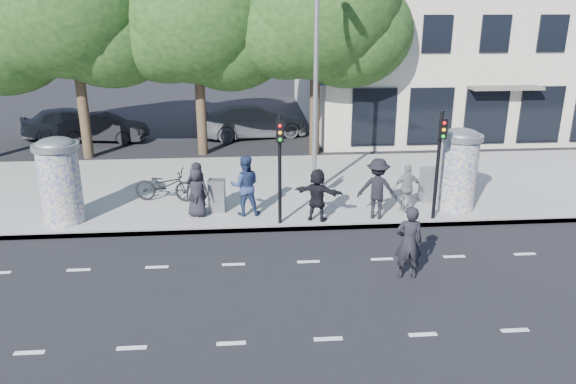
{
  "coord_description": "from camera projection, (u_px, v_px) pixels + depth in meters",
  "views": [
    {
      "loc": [
        -1.62,
        -12.06,
        6.68
      ],
      "look_at": [
        -0.38,
        3.5,
        1.26
      ],
      "focal_mm": 35.0,
      "sensor_mm": 36.0,
      "label": 1
    }
  ],
  "objects": [
    {
      "name": "curb",
      "position": [
        300.0,
        228.0,
        16.99
      ],
      "size": [
        40.0,
        0.1,
        0.16
      ],
      "primitive_type": "cube",
      "color": "slate",
      "rests_on": "ground"
    },
    {
      "name": "tree_center",
      "position": [
        316.0,
        7.0,
        23.3
      ],
      "size": [
        7.0,
        7.0,
        9.3
      ],
      "color": "#38281C",
      "rests_on": "ground"
    },
    {
      "name": "bicycle",
      "position": [
        165.0,
        185.0,
        18.89
      ],
      "size": [
        1.1,
        2.21,
        1.11
      ],
      "primitive_type": "imported",
      "rotation": [
        0.0,
        0.0,
        1.39
      ],
      "color": "black",
      "rests_on": "sidewalk"
    },
    {
      "name": "ped_c",
      "position": [
        245.0,
        186.0,
        17.56
      ],
      "size": [
        0.94,
        0.74,
        1.93
      ],
      "primitive_type": "imported",
      "rotation": [
        0.0,
        0.0,
        3.15
      ],
      "color": "navy",
      "rests_on": "sidewalk"
    },
    {
      "name": "lane_dash_far",
      "position": [
        308.0,
        262.0,
        14.99
      ],
      "size": [
        32.0,
        0.12,
        0.01
      ],
      "primitive_type": "cube",
      "color": "silver",
      "rests_on": "ground"
    },
    {
      "name": "traffic_pole_near",
      "position": [
        280.0,
        158.0,
        16.47
      ],
      "size": [
        0.22,
        0.31,
        3.4
      ],
      "color": "black",
      "rests_on": "sidewalk"
    },
    {
      "name": "tree_near_left",
      "position": [
        196.0,
        13.0,
        23.38
      ],
      "size": [
        6.8,
        6.8,
        8.97
      ],
      "color": "#38281C",
      "rests_on": "ground"
    },
    {
      "name": "ped_a",
      "position": [
        197.0,
        192.0,
        17.48
      ],
      "size": [
        0.9,
        0.71,
        1.61
      ],
      "primitive_type": "imported",
      "rotation": [
        0.0,
        0.0,
        2.87
      ],
      "color": "black",
      "rests_on": "sidewalk"
    },
    {
      "name": "tree_mid_left",
      "position": [
        70.0,
        2.0,
        22.68
      ],
      "size": [
        7.2,
        7.2,
        9.57
      ],
      "color": "#38281C",
      "rests_on": "ground"
    },
    {
      "name": "street_lamp",
      "position": [
        316.0,
        58.0,
        18.41
      ],
      "size": [
        0.25,
        0.93,
        8.0
      ],
      "color": "slate",
      "rests_on": "sidewalk"
    },
    {
      "name": "cabinet_left",
      "position": [
        217.0,
        196.0,
        17.96
      ],
      "size": [
        0.55,
        0.43,
        1.07
      ],
      "primitive_type": "cube",
      "rotation": [
        0.0,
        0.0,
        -0.12
      ],
      "color": "slate",
      "rests_on": "sidewalk"
    },
    {
      "name": "ad_column_right",
      "position": [
        458.0,
        167.0,
        17.99
      ],
      "size": [
        1.36,
        1.36,
        2.65
      ],
      "color": "beige",
      "rests_on": "sidewalk"
    },
    {
      "name": "traffic_pole_far",
      "position": [
        439.0,
        154.0,
        16.83
      ],
      "size": [
        0.22,
        0.31,
        3.4
      ],
      "color": "black",
      "rests_on": "sidewalk"
    },
    {
      "name": "ped_d",
      "position": [
        377.0,
        189.0,
        17.3
      ],
      "size": [
        1.39,
        1.05,
        1.92
      ],
      "primitive_type": "imported",
      "rotation": [
        0.0,
        0.0,
        2.84
      ],
      "color": "black",
      "rests_on": "sidewalk"
    },
    {
      "name": "car_mid",
      "position": [
        104.0,
        128.0,
        27.38
      ],
      "size": [
        2.04,
        4.25,
        1.34
      ],
      "primitive_type": "imported",
      "rotation": [
        0.0,
        0.0,
        1.41
      ],
      "color": "black",
      "rests_on": "ground"
    },
    {
      "name": "car_left",
      "position": [
        69.0,
        122.0,
        28.27
      ],
      "size": [
        3.28,
        4.9,
        1.55
      ],
      "primitive_type": "imported",
      "rotation": [
        0.0,
        0.0,
        1.92
      ],
      "color": "slate",
      "rests_on": "ground"
    },
    {
      "name": "ped_e",
      "position": [
        407.0,
        188.0,
        17.94
      ],
      "size": [
        0.92,
        0.55,
        1.55
      ],
      "primitive_type": "imported",
      "rotation": [
        0.0,
        0.0,
        3.18
      ],
      "color": "slate",
      "rests_on": "sidewalk"
    },
    {
      "name": "car_right",
      "position": [
        253.0,
        121.0,
        28.26
      ],
      "size": [
        3.33,
        5.84,
        1.59
      ],
      "primitive_type": "imported",
      "rotation": [
        0.0,
        0.0,
        1.78
      ],
      "color": "slate",
      "rests_on": "ground"
    },
    {
      "name": "sidewalk",
      "position": [
        290.0,
        187.0,
        20.71
      ],
      "size": [
        40.0,
        8.0,
        0.15
      ],
      "primitive_type": "cube",
      "color": "gray",
      "rests_on": "ground"
    },
    {
      "name": "ped_f",
      "position": [
        317.0,
        195.0,
        17.16
      ],
      "size": [
        1.63,
        1.1,
        1.65
      ],
      "primitive_type": "imported",
      "rotation": [
        0.0,
        0.0,
        2.75
      ],
      "color": "black",
      "rests_on": "sidewalk"
    },
    {
      "name": "ground",
      "position": [
        315.0,
        287.0,
        13.67
      ],
      "size": [
        120.0,
        120.0,
        0.0
      ],
      "primitive_type": "plane",
      "color": "black",
      "rests_on": "ground"
    },
    {
      "name": "building",
      "position": [
        485.0,
        11.0,
        31.43
      ],
      "size": [
        20.3,
        15.85,
        12.0
      ],
      "color": "#B4AD97",
      "rests_on": "ground"
    },
    {
      "name": "ped_b",
      "position": [
        197.0,
        189.0,
        17.49
      ],
      "size": [
        0.76,
        0.65,
        1.76
      ],
      "primitive_type": "imported",
      "rotation": [
        0.0,
        0.0,
        3.57
      ],
      "color": "black",
      "rests_on": "sidewalk"
    },
    {
      "name": "ad_column_left",
      "position": [
        60.0,
        178.0,
        16.87
      ],
      "size": [
        1.36,
        1.36,
        2.65
      ],
      "color": "beige",
      "rests_on": "sidewalk"
    },
    {
      "name": "lane_dash_near",
      "position": [
        328.0,
        339.0,
        11.6
      ],
      "size": [
        32.0,
        0.12,
        0.01
      ],
      "primitive_type": "cube",
      "color": "silver",
      "rests_on": "ground"
    },
    {
      "name": "cabinet_right",
      "position": [
        429.0,
        185.0,
        18.85
      ],
      "size": [
        0.62,
        0.5,
        1.17
      ],
      "primitive_type": "cube",
      "rotation": [
        0.0,
        0.0,
        0.18
      ],
      "color": "gray",
      "rests_on": "sidewalk"
    },
    {
      "name": "man_road",
      "position": [
        409.0,
        242.0,
        13.88
      ],
      "size": [
        0.71,
        0.48,
        1.9
      ],
      "primitive_type": "imported",
      "rotation": [
        0.0,
        0.0,
        3.1
      ],
      "color": "black",
      "rests_on": "ground"
    }
  ]
}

